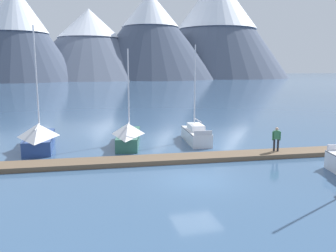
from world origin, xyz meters
TOP-DOWN VIEW (x-y plane):
  - ground_plane at (0.00, 0.00)m, footprint 700.00×700.00m
  - mountain_central_massif at (-32.25, 161.14)m, footprint 56.02×56.02m
  - mountain_shoulder_ridge at (1.80, 182.62)m, footprint 80.09×80.09m
  - mountain_east_summit at (36.23, 181.14)m, footprint 78.11×78.11m
  - mountain_rear_spur at (84.25, 197.95)m, footprint 93.49×93.49m
  - dock at (0.00, 4.00)m, footprint 24.73×3.61m
  - sailboat_nearest_berth at (-8.97, 10.13)m, footprint 2.18×6.78m
  - sailboat_second_berth at (-2.25, 9.67)m, footprint 2.93×6.85m
  - sailboat_mid_dock_port at (3.25, 9.50)m, footprint 2.07×5.76m
  - person_on_dock at (7.14, 3.57)m, footprint 0.56×0.33m

SIDE VIEW (x-z plane):
  - ground_plane at x=0.00m, z-range 0.00..0.00m
  - dock at x=0.00m, z-range -0.01..0.29m
  - sailboat_mid_dock_port at x=3.25m, z-range -3.32..4.58m
  - sailboat_second_berth at x=-2.25m, z-range -2.90..4.63m
  - sailboat_nearest_berth at x=-8.97m, z-range -3.62..5.49m
  - person_on_dock at x=7.14m, z-range 0.42..2.11m
  - mountain_shoulder_ridge at x=1.80m, z-range 0.79..39.20m
  - mountain_central_massif at x=-32.25m, z-range 1.30..45.54m
  - mountain_east_summit at x=36.23m, z-range 0.93..49.58m
  - mountain_rear_spur at x=84.25m, z-range 2.15..67.75m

